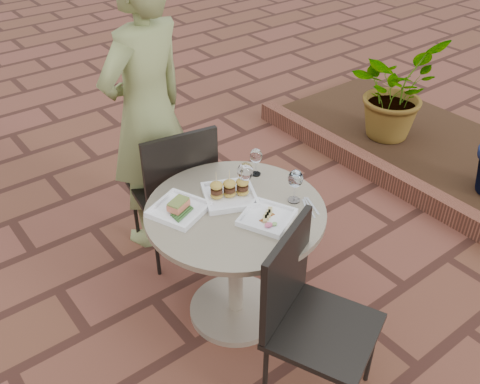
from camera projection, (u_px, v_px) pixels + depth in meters
ground at (254, 308)px, 3.07m from camera, size 60.00×60.00×0.00m
cafe_table at (235, 247)px, 2.78m from camera, size 0.90×0.90×0.73m
chair_far at (176, 184)px, 3.13m from camera, size 0.51×0.51×0.93m
chair_near at (306, 308)px, 2.34m from camera, size 0.58×0.58×0.93m
diner at (147, 113)px, 3.14m from camera, size 0.74×0.59×1.77m
plate_salmon at (179, 209)px, 2.60m from camera, size 0.31×0.31×0.07m
plate_sliders at (230, 192)px, 2.69m from camera, size 0.34×0.34×0.17m
plate_tuna at (267, 217)px, 2.56m from camera, size 0.31×0.31×0.03m
wine_glass_right at (295, 179)px, 2.62m from camera, size 0.08×0.08×0.18m
wine_glass_mid at (245, 173)px, 2.66m from camera, size 0.08×0.08×0.19m
wine_glass_far at (256, 157)px, 2.83m from camera, size 0.07×0.07×0.16m
steel_ramekin at (176, 206)px, 2.62m from camera, size 0.06×0.06×0.04m
cutlery_set at (309, 208)px, 2.64m from camera, size 0.15×0.19×0.00m
planter_curb at (394, 180)px, 4.02m from camera, size 0.12×3.00×0.15m
mulch_bed at (448, 156)px, 4.40m from camera, size 1.30×3.00×0.06m
potted_plant_a at (394, 90)px, 4.41m from camera, size 0.86×0.79×0.82m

